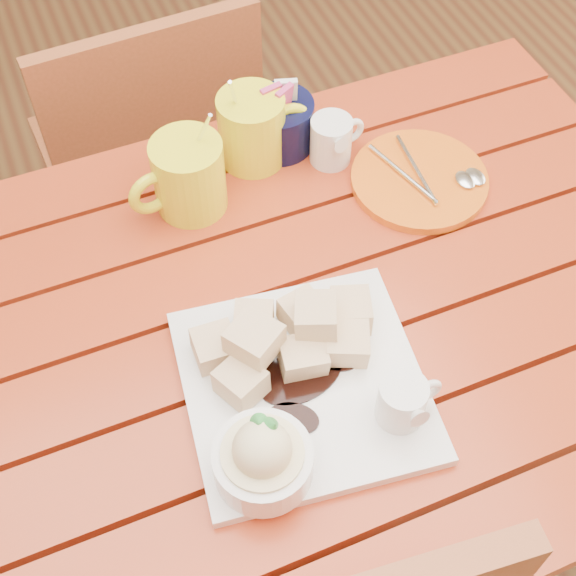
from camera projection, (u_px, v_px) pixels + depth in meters
name	position (u px, v px, depth m)	size (l,w,h in m)	color
ground	(281.00, 530.00, 1.63)	(5.00, 5.00, 0.00)	#522917
table	(278.00, 370.00, 1.11)	(1.20, 0.79, 0.75)	#A73215
dessert_plate	(295.00, 394.00, 0.93)	(0.32, 0.32, 0.11)	white
coffee_mug_left	(187.00, 176.00, 1.10)	(0.14, 0.10, 0.17)	yellow
coffee_mug_right	(254.00, 128.00, 1.16)	(0.14, 0.10, 0.16)	yellow
cream_pitcher	(333.00, 140.00, 1.17)	(0.09, 0.08, 0.08)	white
sugar_caddy	(279.00, 123.00, 1.19)	(0.10, 0.10, 0.11)	black
orange_saucer	(421.00, 180.00, 1.17)	(0.20, 0.20, 0.02)	orange
chair_far	(152.00, 157.00, 1.61)	(0.41, 0.41, 0.83)	brown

